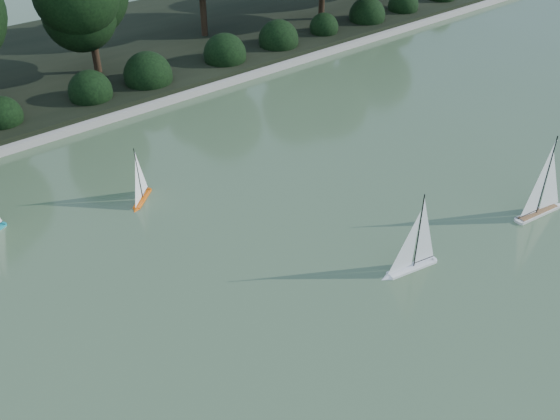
% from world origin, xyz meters
% --- Properties ---
extents(ground, '(80.00, 80.00, 0.00)m').
position_xyz_m(ground, '(0.00, 0.00, 0.00)').
color(ground, '#374D2E').
rests_on(ground, ground).
extents(pond_coping, '(40.00, 0.35, 0.18)m').
position_xyz_m(pond_coping, '(0.00, 9.00, 0.09)').
color(pond_coping, gray).
rests_on(pond_coping, ground).
extents(far_bank, '(40.00, 8.00, 0.30)m').
position_xyz_m(far_bank, '(0.00, 13.00, 0.15)').
color(far_bank, black).
rests_on(far_bank, ground).
extents(shrub_hedge, '(29.10, 1.10, 1.10)m').
position_xyz_m(shrub_hedge, '(0.00, 9.90, 0.45)').
color(shrub_hedge, black).
rests_on(shrub_hedge, ground).
extents(sailboat_white_a, '(1.15, 0.39, 1.57)m').
position_xyz_m(sailboat_white_a, '(1.26, 0.50, 0.25)').
color(sailboat_white_a, silver).
rests_on(sailboat_white_a, ground).
extents(sailboat_white_b, '(1.32, 0.38, 1.79)m').
position_xyz_m(sailboat_white_b, '(4.58, 0.01, 0.28)').
color(sailboat_white_b, silver).
rests_on(sailboat_white_b, ground).
extents(sailboat_orange, '(0.73, 0.66, 1.20)m').
position_xyz_m(sailboat_orange, '(-1.14, 5.27, 0.19)').
color(sailboat_orange, '#EC5C0C').
rests_on(sailboat_orange, ground).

